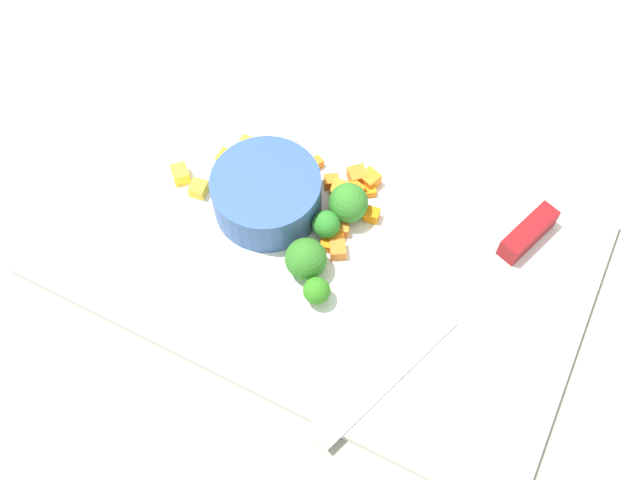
% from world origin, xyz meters
% --- Properties ---
extents(ground_plane, '(4.00, 4.00, 0.00)m').
position_xyz_m(ground_plane, '(0.00, 0.00, 0.00)').
color(ground_plane, gray).
extents(cutting_board, '(0.52, 0.32, 0.01)m').
position_xyz_m(cutting_board, '(0.00, 0.00, 0.01)').
color(cutting_board, white).
rests_on(cutting_board, ground_plane).
extents(prep_bowl, '(0.11, 0.11, 0.05)m').
position_xyz_m(prep_bowl, '(0.07, -0.02, 0.04)').
color(prep_bowl, '#31528F').
rests_on(prep_bowl, cutting_board).
extents(chef_knife, '(0.13, 0.31, 0.02)m').
position_xyz_m(chef_knife, '(-0.16, -0.04, 0.02)').
color(chef_knife, silver).
rests_on(chef_knife, cutting_board).
extents(carrot_dice_0, '(0.02, 0.02, 0.01)m').
position_xyz_m(carrot_dice_0, '(-0.02, -0.08, 0.02)').
color(carrot_dice_0, orange).
rests_on(carrot_dice_0, cutting_board).
extents(carrot_dice_1, '(0.02, 0.02, 0.01)m').
position_xyz_m(carrot_dice_1, '(0.01, -0.06, 0.02)').
color(carrot_dice_1, orange).
rests_on(carrot_dice_1, cutting_board).
extents(carrot_dice_2, '(0.02, 0.02, 0.02)m').
position_xyz_m(carrot_dice_2, '(-0.01, -0.07, 0.02)').
color(carrot_dice_2, orange).
rests_on(carrot_dice_2, cutting_board).
extents(carrot_dice_3, '(0.01, 0.01, 0.01)m').
position_xyz_m(carrot_dice_3, '(0.05, -0.09, 0.02)').
color(carrot_dice_3, orange).
rests_on(carrot_dice_3, cutting_board).
extents(carrot_dice_4, '(0.02, 0.02, 0.01)m').
position_xyz_m(carrot_dice_4, '(0.00, -0.05, 0.02)').
color(carrot_dice_4, orange).
rests_on(carrot_dice_4, cutting_board).
extents(carrot_dice_5, '(0.01, 0.01, 0.01)m').
position_xyz_m(carrot_dice_5, '(-0.00, -0.02, 0.02)').
color(carrot_dice_5, orange).
rests_on(carrot_dice_5, cutting_board).
extents(carrot_dice_6, '(0.02, 0.02, 0.01)m').
position_xyz_m(carrot_dice_6, '(-0.01, -0.01, 0.02)').
color(carrot_dice_6, orange).
rests_on(carrot_dice_6, cutting_board).
extents(carrot_dice_7, '(0.02, 0.02, 0.01)m').
position_xyz_m(carrot_dice_7, '(-0.02, -0.00, 0.02)').
color(carrot_dice_7, orange).
rests_on(carrot_dice_7, cutting_board).
extents(carrot_dice_8, '(0.01, 0.02, 0.01)m').
position_xyz_m(carrot_dice_8, '(-0.01, -0.02, 0.02)').
color(carrot_dice_8, orange).
rests_on(carrot_dice_8, cutting_board).
extents(carrot_dice_9, '(0.02, 0.02, 0.01)m').
position_xyz_m(carrot_dice_9, '(0.02, -0.07, 0.02)').
color(carrot_dice_9, orange).
rests_on(carrot_dice_9, cutting_board).
extents(carrot_dice_10, '(0.02, 0.02, 0.02)m').
position_xyz_m(carrot_dice_10, '(-0.01, -0.09, 0.02)').
color(carrot_dice_10, orange).
rests_on(carrot_dice_10, cutting_board).
extents(carrot_dice_11, '(0.02, 0.01, 0.01)m').
position_xyz_m(carrot_dice_11, '(-0.01, 0.00, 0.02)').
color(carrot_dice_11, orange).
rests_on(carrot_dice_11, cutting_board).
extents(carrot_dice_12, '(0.02, 0.01, 0.01)m').
position_xyz_m(carrot_dice_12, '(-0.03, -0.05, 0.02)').
color(carrot_dice_12, orange).
rests_on(carrot_dice_12, cutting_board).
extents(carrot_dice_13, '(0.03, 0.03, 0.02)m').
position_xyz_m(carrot_dice_13, '(-0.00, -0.09, 0.02)').
color(carrot_dice_13, orange).
rests_on(carrot_dice_13, cutting_board).
extents(pepper_dice_0, '(0.03, 0.03, 0.01)m').
position_xyz_m(pepper_dice_0, '(0.17, -0.01, 0.02)').
color(pepper_dice_0, yellow).
rests_on(pepper_dice_0, cutting_board).
extents(pepper_dice_1, '(0.02, 0.02, 0.01)m').
position_xyz_m(pepper_dice_1, '(0.13, -0.05, 0.02)').
color(pepper_dice_1, yellow).
rests_on(pepper_dice_1, cutting_board).
extents(pepper_dice_2, '(0.02, 0.02, 0.01)m').
position_xyz_m(pepper_dice_2, '(0.14, -0.00, 0.02)').
color(pepper_dice_2, yellow).
rests_on(pepper_dice_2, cutting_board).
extents(pepper_dice_3, '(0.02, 0.02, 0.02)m').
position_xyz_m(pepper_dice_3, '(0.12, -0.06, 0.02)').
color(pepper_dice_3, yellow).
rests_on(pepper_dice_3, cutting_board).
extents(broccoli_floret_0, '(0.03, 0.03, 0.03)m').
position_xyz_m(broccoli_floret_0, '(-0.02, 0.05, 0.03)').
color(broccoli_floret_0, '#84BC68').
rests_on(broccoli_floret_0, cutting_board).
extents(broccoli_floret_1, '(0.03, 0.03, 0.03)m').
position_xyz_m(broccoli_floret_1, '(-0.00, -0.01, 0.03)').
color(broccoli_floret_1, '#95B96B').
rests_on(broccoli_floret_1, cutting_board).
extents(broccoli_floret_2, '(0.04, 0.04, 0.04)m').
position_xyz_m(broccoli_floret_2, '(-0.01, -0.04, 0.04)').
color(broccoli_floret_2, '#80AB58').
rests_on(broccoli_floret_2, cutting_board).
extents(broccoli_floret_3, '(0.04, 0.04, 0.04)m').
position_xyz_m(broccoli_floret_3, '(0.00, 0.03, 0.03)').
color(broccoli_floret_3, '#82C359').
rests_on(broccoli_floret_3, cutting_board).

